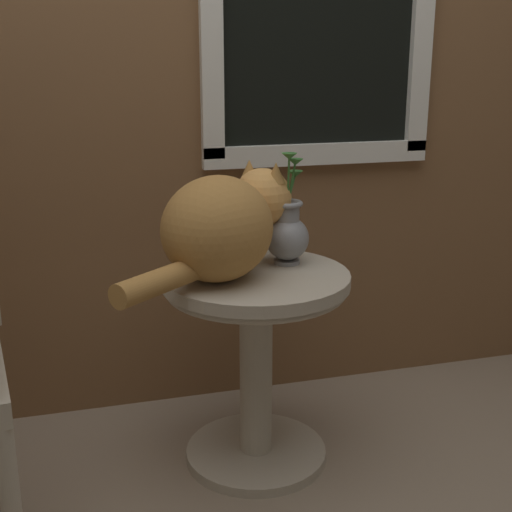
{
  "coord_description": "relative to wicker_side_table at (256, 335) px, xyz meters",
  "views": [
    {
      "loc": [
        -0.36,
        -1.56,
        1.18
      ],
      "look_at": [
        0.13,
        0.22,
        0.64
      ],
      "focal_mm": 48.67,
      "sensor_mm": 36.0,
      "label": 1
    }
  ],
  "objects": [
    {
      "name": "wicker_side_table",
      "position": [
        0.0,
        0.0,
        0.0
      ],
      "size": [
        0.53,
        0.53,
        0.59
      ],
      "color": "#B2A893",
      "rests_on": "ground_plane"
    },
    {
      "name": "pewter_vase_with_ivy",
      "position": [
        0.11,
        0.07,
        0.28
      ],
      "size": [
        0.13,
        0.13,
        0.33
      ],
      "color": "gray",
      "rests_on": "wicker_side_table"
    },
    {
      "name": "back_wall",
      "position": [
        -0.12,
        0.45,
        0.9
      ],
      "size": [
        4.0,
        0.07,
        2.6
      ],
      "color": "brown",
      "rests_on": "ground_plane"
    },
    {
      "name": "cat",
      "position": [
        -0.1,
        -0.01,
        0.34
      ],
      "size": [
        0.55,
        0.47,
        0.3
      ],
      "color": "#AD7A3D",
      "rests_on": "wicker_side_table"
    },
    {
      "name": "ground_plane",
      "position": [
        -0.13,
        -0.22,
        -0.4
      ],
      "size": [
        6.0,
        6.0,
        0.0
      ],
      "primitive_type": "plane",
      "color": "gray"
    }
  ]
}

